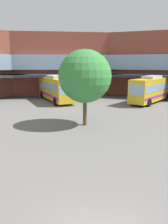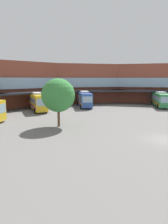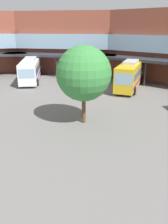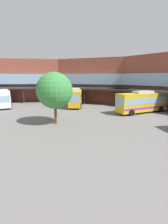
{
  "view_description": "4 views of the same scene",
  "coord_description": "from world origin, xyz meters",
  "views": [
    {
      "loc": [
        0.27,
        -6.27,
        5.86
      ],
      "look_at": [
        -1.99,
        13.17,
        1.6
      ],
      "focal_mm": 36.45,
      "sensor_mm": 36.0,
      "label": 1
    },
    {
      "loc": [
        -23.4,
        -4.77,
        7.01
      ],
      "look_at": [
        1.83,
        12.83,
        1.8
      ],
      "focal_mm": 31.74,
      "sensor_mm": 36.0,
      "label": 2
    },
    {
      "loc": [
        13.85,
        2.01,
        8.54
      ],
      "look_at": [
        -1.23,
        14.01,
        1.43
      ],
      "focal_mm": 37.43,
      "sensor_mm": 36.0,
      "label": 3
    },
    {
      "loc": [
        12.72,
        -1.16,
        6.33
      ],
      "look_at": [
        2.16,
        15.36,
        2.03
      ],
      "focal_mm": 25.28,
      "sensor_mm": 36.0,
      "label": 4
    }
  ],
  "objects": [
    {
      "name": "bus_0",
      "position": [
        -21.99,
        19.25,
        1.87
      ],
      "size": [
        11.74,
        8.66,
        3.69
      ],
      "rotation": [
        0.0,
        0.0,
        5.72
      ],
      "color": "white",
      "rests_on": "ground"
    },
    {
      "name": "bus_2",
      "position": [
        -8.17,
        28.06,
        1.99
      ],
      "size": [
        7.69,
        10.38,
        3.94
      ],
      "rotation": [
        0.0,
        0.0,
        5.26
      ],
      "color": "gold",
      "rests_on": "ground"
    },
    {
      "name": "plaza_tree",
      "position": [
        -2.08,
        14.65,
        4.61
      ],
      "size": [
        4.89,
        4.89,
        7.07
      ],
      "color": "brown",
      "rests_on": "ground"
    }
  ]
}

